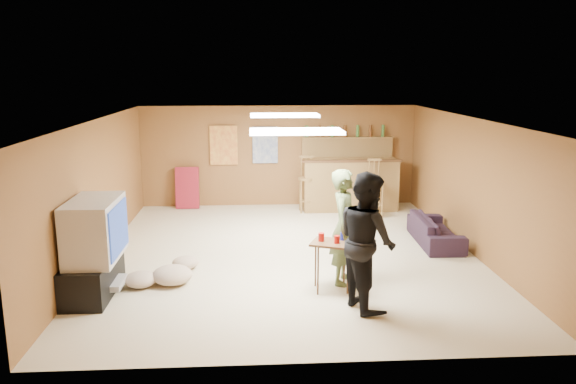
{
  "coord_description": "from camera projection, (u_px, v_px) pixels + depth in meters",
  "views": [
    {
      "loc": [
        -0.55,
        -8.73,
        2.94
      ],
      "look_at": [
        0.0,
        0.2,
        1.0
      ],
      "focal_mm": 35.0,
      "sensor_mm": 36.0,
      "label": 1
    }
  ],
  "objects": [
    {
      "name": "bar_backing",
      "position": [
        347.0,
        151.0,
        12.35
      ],
      "size": [
        2.0,
        0.14,
        0.6
      ],
      "primitive_type": "cube",
      "color": "brown",
      "rests_on": "bar_counter"
    },
    {
      "name": "ceiling_panel_back",
      "position": [
        285.0,
        115.0,
        9.88
      ],
      "size": [
        1.2,
        0.6,
        0.04
      ],
      "primitive_type": "cube",
      "color": "white",
      "rests_on": "ceiling"
    },
    {
      "name": "bar_lip",
      "position": [
        352.0,
        161.0,
        11.66
      ],
      "size": [
        2.1,
        0.12,
        0.05
      ],
      "primitive_type": "cube",
      "color": "#422815",
      "rests_on": "bar_counter"
    },
    {
      "name": "bar_stool_right",
      "position": [
        375.0,
        190.0,
        11.43
      ],
      "size": [
        0.45,
        0.45,
        1.1
      ],
      "primitive_type": null,
      "rotation": [
        0.0,
        0.0,
        0.35
      ],
      "color": "brown",
      "rests_on": "ground"
    },
    {
      "name": "ceiling_panel_front",
      "position": [
        296.0,
        131.0,
        7.25
      ],
      "size": [
        1.2,
        0.6,
        0.04
      ],
      "primitive_type": "cube",
      "color": "white",
      "rests_on": "ceiling"
    },
    {
      "name": "sofa",
      "position": [
        435.0,
        230.0,
        9.71
      ],
      "size": [
        0.69,
        1.63,
        0.47
      ],
      "primitive_type": "imported",
      "rotation": [
        0.0,
        0.0,
        1.53
      ],
      "color": "black",
      "rests_on": "ground"
    },
    {
      "name": "cushion_mid",
      "position": [
        185.0,
        262.0,
        8.51
      ],
      "size": [
        0.48,
        0.48,
        0.18
      ],
      "primitive_type": "ellipsoid",
      "rotation": [
        0.0,
        0.0,
        -0.21
      ],
      "color": "tan",
      "rests_on": "ground"
    },
    {
      "name": "tv_stand",
      "position": [
        93.0,
        276.0,
        7.49
      ],
      "size": [
        0.55,
        1.3,
        0.5
      ],
      "primitive_type": "cube",
      "color": "black",
      "rests_on": "ground"
    },
    {
      "name": "cushion_far",
      "position": [
        141.0,
        279.0,
        7.79
      ],
      "size": [
        0.48,
        0.48,
        0.2
      ],
      "primitive_type": "ellipsoid",
      "rotation": [
        0.0,
        0.0,
        -0.06
      ],
      "color": "tan",
      "rests_on": "ground"
    },
    {
      "name": "cup_blue",
      "position": [
        343.0,
        236.0,
        7.62
      ],
      "size": [
        0.08,
        0.08,
        0.1
      ],
      "primitive_type": "cylinder",
      "rotation": [
        0.0,
        0.0,
        -0.03
      ],
      "color": "navy",
      "rests_on": "tray_table"
    },
    {
      "name": "tv_body",
      "position": [
        95.0,
        229.0,
        7.36
      ],
      "size": [
        0.6,
        1.1,
        0.8
      ],
      "primitive_type": "cube",
      "color": "#B2B2B7",
      "rests_on": "tv_stand"
    },
    {
      "name": "poster_right",
      "position": [
        265.0,
        145.0,
        12.24
      ],
      "size": [
        0.55,
        0.03,
        0.8
      ],
      "primitive_type": "cube",
      "color": "#334C99",
      "rests_on": "wall_back"
    },
    {
      "name": "bar_stool_left",
      "position": [
        307.0,
        183.0,
        11.81
      ],
      "size": [
        0.49,
        0.49,
        1.24
      ],
      "primitive_type": null,
      "rotation": [
        0.0,
        0.0,
        -0.29
      ],
      "color": "brown",
      "rests_on": "ground"
    },
    {
      "name": "person_black",
      "position": [
        367.0,
        241.0,
        6.98
      ],
      "size": [
        0.87,
        1.0,
        1.74
      ],
      "primitive_type": "imported",
      "rotation": [
        0.0,
        0.0,
        1.86
      ],
      "color": "black",
      "rests_on": "ground"
    },
    {
      "name": "wall_right",
      "position": [
        473.0,
        186.0,
        9.12
      ],
      "size": [
        0.02,
        7.0,
        2.2
      ],
      "primitive_type": "cube",
      "color": "brown",
      "rests_on": "ground"
    },
    {
      "name": "bar_shelf",
      "position": [
        347.0,
        138.0,
        12.26
      ],
      "size": [
        2.0,
        0.18,
        0.05
      ],
      "primitive_type": "cube",
      "color": "brown",
      "rests_on": "bar_backing"
    },
    {
      "name": "wall_back",
      "position": [
        279.0,
        156.0,
        12.35
      ],
      "size": [
        6.0,
        0.02,
        2.2
      ],
      "primitive_type": "cube",
      "color": "brown",
      "rests_on": "ground"
    },
    {
      "name": "cup_red_far",
      "position": [
        337.0,
        239.0,
        7.47
      ],
      "size": [
        0.08,
        0.08,
        0.1
      ],
      "primitive_type": "cylinder",
      "rotation": [
        0.0,
        0.0,
        -0.04
      ],
      "color": "#A9110B",
      "rests_on": "tray_table"
    },
    {
      "name": "bottle_row",
      "position": [
        345.0,
        131.0,
        12.21
      ],
      "size": [
        1.76,
        0.08,
        0.26
      ],
      "primitive_type": null,
      "color": "#3F7233",
      "rests_on": "bar_shelf"
    },
    {
      "name": "cup_red_near",
      "position": [
        321.0,
        237.0,
        7.57
      ],
      "size": [
        0.09,
        0.09,
        0.11
      ],
      "primitive_type": "cylinder",
      "rotation": [
        0.0,
        0.0,
        -0.07
      ],
      "color": "#A9110B",
      "rests_on": "tray_table"
    },
    {
      "name": "poster_left",
      "position": [
        224.0,
        145.0,
        12.19
      ],
      "size": [
        0.6,
        0.03,
        0.85
      ],
      "primitive_type": "cube",
      "color": "#BF3F26",
      "rests_on": "wall_back"
    },
    {
      "name": "ceiling",
      "position": [
        289.0,
        119.0,
        8.71
      ],
      "size": [
        6.0,
        7.0,
        0.02
      ],
      "primitive_type": "cube",
      "color": "silver",
      "rests_on": "ground"
    },
    {
      "name": "dvd_box",
      "position": [
        110.0,
        283.0,
        7.53
      ],
      "size": [
        0.35,
        0.5,
        0.08
      ],
      "primitive_type": "cube",
      "color": "#B2B2B7",
      "rests_on": "tv_stand"
    },
    {
      "name": "cushion_near_tv",
      "position": [
        172.0,
        275.0,
        7.89
      ],
      "size": [
        0.71,
        0.71,
        0.25
      ],
      "primitive_type": "ellipsoid",
      "rotation": [
        0.0,
        0.0,
        -0.32
      ],
      "color": "tan",
      "rests_on": "ground"
    },
    {
      "name": "wall_front",
      "position": [
        311.0,
        261.0,
        5.53
      ],
      "size": [
        6.0,
        0.02,
        2.2
      ],
      "primitive_type": "cube",
      "color": "brown",
      "rests_on": "ground"
    },
    {
      "name": "person_olive",
      "position": [
        345.0,
        227.0,
        7.8
      ],
      "size": [
        0.58,
        0.69,
        1.63
      ],
      "primitive_type": "imported",
      "rotation": [
        0.0,
        0.0,
        1.21
      ],
      "color": "#4B5A34",
      "rests_on": "ground"
    },
    {
      "name": "bar_counter",
      "position": [
        350.0,
        185.0,
        12.02
      ],
      "size": [
        2.0,
        0.6,
        1.1
      ],
      "primitive_type": "cube",
      "color": "brown",
      "rests_on": "ground"
    },
    {
      "name": "folding_chair_stack",
      "position": [
        187.0,
        188.0,
        12.18
      ],
      "size": [
        0.5,
        0.26,
        0.91
      ],
      "primitive_type": "cube",
      "rotation": [
        -0.14,
        0.0,
        0.0
      ],
      "color": "maroon",
      "rests_on": "ground"
    },
    {
      "name": "ground",
      "position": [
        289.0,
        254.0,
        9.17
      ],
      "size": [
        7.0,
        7.0,
        0.0
      ],
      "primitive_type": "plane",
      "color": "beige",
      "rests_on": "ground"
    },
    {
      "name": "tv_screen",
      "position": [
        119.0,
        229.0,
        7.38
      ],
      "size": [
        0.02,
        0.95,
        0.65
      ],
      "primitive_type": "cube",
      "color": "navy",
      "rests_on": "tv_body"
    },
    {
      "name": "tray_table",
      "position": [
        331.0,
        266.0,
        7.61
      ],
      "size": [
        0.65,
        0.59,
        0.69
      ],
      "primitive_type": "cube",
      "rotation": [
        0.0,
        0.0,
        -0.38
      ],
      "color": "#422815",
      "rests_on": "ground"
    },
    {
      "name": "wall_left",
      "position": [
        97.0,
        191.0,
        8.76
      ],
      "size": [
        0.02,
        7.0,
        2.2
      ],
      "primitive_type": "cube",
      "color": "brown",
      "rests_on": "ground"
    }
  ]
}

